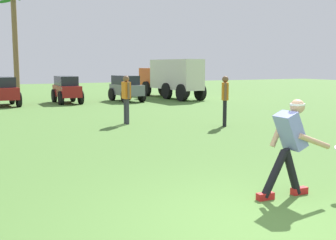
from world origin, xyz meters
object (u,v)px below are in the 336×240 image
object	(u,v)px
teammate_near_sideline	(225,96)
parked_car_slot_c	(67,89)
parked_car_slot_b	(4,90)
frisbee_thrower	(290,142)
parked_car_slot_d	(126,87)
box_truck	(171,77)
palm_tree_left_of_centre	(15,33)
teammate_midfield	(126,95)

from	to	relation	value
teammate_near_sideline	parked_car_slot_c	size ratio (longest dim) A/B	0.65
teammate_near_sideline	parked_car_slot_b	size ratio (longest dim) A/B	0.64
parked_car_slot_c	frisbee_thrower	bearing A→B (deg)	-92.54
parked_car_slot_d	box_truck	xyz separation A→B (m)	(3.06, 0.81, 0.51)
teammate_near_sideline	palm_tree_left_of_centre	xyz separation A→B (m)	(-4.24, 14.79, 2.77)
box_truck	parked_car_slot_d	bearing A→B (deg)	-165.15
teammate_near_sideline	parked_car_slot_c	bearing A→B (deg)	103.43
teammate_midfield	box_truck	size ratio (longest dim) A/B	0.26
frisbee_thrower	palm_tree_left_of_centre	distance (m)	21.29
parked_car_slot_d	teammate_midfield	bearing A→B (deg)	-111.15
parked_car_slot_d	box_truck	size ratio (longest dim) A/B	0.41
teammate_near_sideline	parked_car_slot_d	distance (m)	9.97
parked_car_slot_b	box_truck	bearing A→B (deg)	3.63
box_truck	palm_tree_left_of_centre	size ratio (longest dim) A/B	0.99
parked_car_slot_c	parked_car_slot_d	bearing A→B (deg)	-6.55
palm_tree_left_of_centre	parked_car_slot_d	bearing A→B (deg)	-45.03
parked_car_slot_c	teammate_near_sideline	bearing A→B (deg)	-76.57
box_truck	parked_car_slot_b	bearing A→B (deg)	-176.37
frisbee_thrower	box_truck	size ratio (longest dim) A/B	0.24
teammate_midfield	parked_car_slot_b	xyz separation A→B (m)	(-2.87, 8.33, -0.22)
teammate_midfield	parked_car_slot_d	distance (m)	8.69
teammate_midfield	parked_car_slot_d	world-z (taller)	teammate_midfield
palm_tree_left_of_centre	frisbee_thrower	bearing A→B (deg)	-87.17
teammate_midfield	parked_car_slot_c	world-z (taller)	teammate_midfield
parked_car_slot_b	palm_tree_left_of_centre	world-z (taller)	palm_tree_left_of_centre
parked_car_slot_b	box_truck	size ratio (longest dim) A/B	0.41
parked_car_slot_d	palm_tree_left_of_centre	xyz separation A→B (m)	(-4.83, 4.83, 2.99)
box_truck	palm_tree_left_of_centre	bearing A→B (deg)	152.97
frisbee_thrower	teammate_near_sideline	size ratio (longest dim) A/B	0.91
frisbee_thrower	parked_car_slot_c	size ratio (longest dim) A/B	0.59
parked_car_slot_b	parked_car_slot_c	distance (m)	2.96
box_truck	palm_tree_left_of_centre	distance (m)	9.19
frisbee_thrower	teammate_near_sideline	bearing A→B (deg)	63.03
parked_car_slot_b	box_truck	xyz separation A→B (m)	(9.07, 0.58, 0.51)
palm_tree_left_of_centre	box_truck	bearing A→B (deg)	-27.03
parked_car_slot_d	parked_car_slot_c	bearing A→B (deg)	173.45
frisbee_thrower	teammate_near_sideline	world-z (taller)	teammate_near_sideline
frisbee_thrower	parked_car_slot_b	size ratio (longest dim) A/B	0.58
parked_car_slot_d	palm_tree_left_of_centre	size ratio (longest dim) A/B	0.41
parked_car_slot_c	parked_car_slot_d	size ratio (longest dim) A/B	0.98
teammate_near_sideline	teammate_midfield	distance (m)	3.15
teammate_near_sideline	parked_car_slot_d	world-z (taller)	teammate_near_sideline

